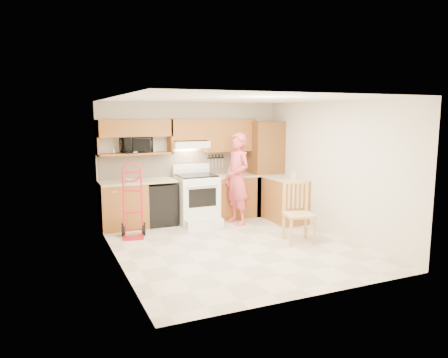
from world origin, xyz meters
TOP-DOWN VIEW (x-y plane):
  - floor at (0.00, 0.00)m, footprint 4.00×4.50m
  - ceiling at (0.00, 0.00)m, footprint 4.00×4.50m
  - wall_back at (0.00, 2.26)m, footprint 4.00×0.02m
  - wall_front at (0.00, -2.26)m, footprint 4.00×0.02m
  - wall_left at (-2.01, 0.00)m, footprint 0.02×4.50m
  - wall_right at (2.01, 0.00)m, footprint 0.02×4.50m
  - backsplash at (0.00, 2.23)m, footprint 3.92×0.03m
  - lower_cab_left at (-1.55, 1.95)m, footprint 0.90×0.60m
  - dishwasher at (-0.80, 1.95)m, footprint 0.60×0.60m
  - lower_cab_right at (0.83, 1.95)m, footprint 1.14×0.60m
  - countertop_left at (-1.25, 1.95)m, footprint 1.50×0.63m
  - countertop_right at (0.83, 1.95)m, footprint 1.14×0.63m
  - cab_return_right at (1.70, 1.15)m, footprint 0.60×1.00m
  - countertop_return at (1.70, 1.15)m, footprint 0.63×1.00m
  - pantry_tall at (1.65, 1.95)m, footprint 0.70×0.60m
  - upper_cab_left at (-1.25, 2.08)m, footprint 1.50×0.33m
  - upper_shelf_mw at (-1.25, 2.08)m, footprint 1.50×0.33m
  - upper_cab_center at (-0.12, 2.08)m, footprint 0.76×0.33m
  - upper_cab_right at (0.83, 2.08)m, footprint 1.14×0.33m
  - range_hood at (-0.12, 2.02)m, footprint 0.76×0.46m
  - knife_strip at (0.55, 2.21)m, footprint 0.40×0.05m
  - microwave at (-1.23, 2.08)m, footprint 0.62×0.45m
  - range at (-0.06, 1.74)m, footprint 0.81×1.07m
  - person at (0.67, 1.35)m, footprint 0.56×0.75m
  - hand_truck at (-1.51, 1.22)m, footprint 0.59×0.56m
  - dining_chair at (1.12, -0.25)m, footprint 0.60×0.64m
  - soap_bottle at (1.70, 0.85)m, footprint 0.09×0.09m
  - bowl at (-1.46, 1.95)m, footprint 0.26×0.26m

SIDE VIEW (x-z plane):
  - floor at x=0.00m, z-range -0.02..0.00m
  - dishwasher at x=-0.80m, z-range 0.00..0.85m
  - lower_cab_left at x=-1.55m, z-range 0.00..0.90m
  - lower_cab_right at x=0.83m, z-range 0.00..0.90m
  - cab_return_right at x=1.70m, z-range 0.00..0.90m
  - dining_chair at x=1.12m, z-range 0.00..1.09m
  - range at x=-0.06m, z-range 0.00..1.20m
  - hand_truck at x=-1.51m, z-range 0.00..1.25m
  - countertop_left at x=-1.25m, z-range 0.90..0.94m
  - countertop_right at x=0.83m, z-range 0.90..0.94m
  - countertop_return at x=1.70m, z-range 0.90..0.94m
  - person at x=0.67m, z-range 0.00..1.89m
  - bowl at x=-1.46m, z-range 0.94..0.99m
  - soap_bottle at x=1.70m, z-range 0.94..1.12m
  - pantry_tall at x=1.65m, z-range 0.00..2.10m
  - backsplash at x=0.00m, z-range 0.92..1.48m
  - knife_strip at x=0.55m, z-range 1.09..1.39m
  - wall_back at x=0.00m, z-range 0.00..2.50m
  - wall_front at x=0.00m, z-range 0.00..2.50m
  - wall_left at x=-2.01m, z-range 0.00..2.50m
  - wall_right at x=2.01m, z-range 0.00..2.50m
  - upper_shelf_mw at x=-1.25m, z-range 1.45..1.49m
  - range_hood at x=-0.12m, z-range 1.56..1.70m
  - microwave at x=-1.23m, z-range 1.49..1.81m
  - upper_cab_right at x=0.83m, z-range 1.45..2.15m
  - upper_cab_center at x=-0.12m, z-range 1.72..2.16m
  - upper_cab_left at x=-1.25m, z-range 1.81..2.15m
  - ceiling at x=0.00m, z-range 2.50..2.52m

